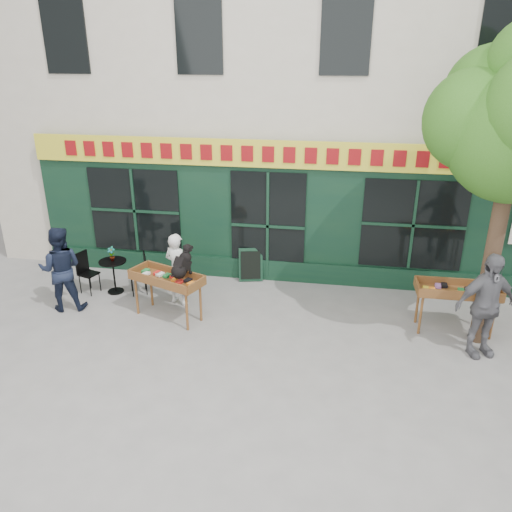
# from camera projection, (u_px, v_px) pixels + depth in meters

# --- Properties ---
(ground) EXTENTS (80.00, 80.00, 0.00)m
(ground) POSITION_uv_depth(u_px,v_px,m) (250.00, 328.00, 9.83)
(ground) COLOR slate
(ground) RESTS_ON ground
(building) EXTENTS (14.00, 7.26, 10.00)m
(building) POSITION_uv_depth(u_px,v_px,m) (289.00, 55.00, 13.41)
(building) COLOR beige
(building) RESTS_ON ground
(book_cart_center) EXTENTS (1.62, 1.12, 0.99)m
(book_cart_center) POSITION_uv_depth(u_px,v_px,m) (167.00, 281.00, 9.93)
(book_cart_center) COLOR brown
(book_cart_center) RESTS_ON ground
(dog) EXTENTS (0.53, 0.68, 0.60)m
(dog) POSITION_uv_depth(u_px,v_px,m) (182.00, 261.00, 9.65)
(dog) COLOR black
(dog) RESTS_ON book_cart_center
(woman) EXTENTS (0.67, 0.56, 1.58)m
(woman) POSITION_uv_depth(u_px,v_px,m) (177.00, 269.00, 10.54)
(woman) COLOR silver
(woman) RESTS_ON ground
(book_cart_right) EXTENTS (1.51, 0.64, 0.99)m
(book_cart_right) POSITION_uv_depth(u_px,v_px,m) (457.00, 293.00, 9.43)
(book_cart_right) COLOR brown
(book_cart_right) RESTS_ON ground
(man_right) EXTENTS (1.22, 0.84, 1.93)m
(man_right) POSITION_uv_depth(u_px,v_px,m) (485.00, 305.00, 8.65)
(man_right) COLOR #5B5B60
(man_right) RESTS_ON ground
(bistro_table) EXTENTS (0.60, 0.60, 0.76)m
(bistro_table) POSITION_uv_depth(u_px,v_px,m) (113.00, 270.00, 11.11)
(bistro_table) COLOR black
(bistro_table) RESTS_ON ground
(bistro_chair_left) EXTENTS (0.46, 0.45, 0.95)m
(bistro_chair_left) POSITION_uv_depth(u_px,v_px,m) (85.00, 269.00, 11.13)
(bistro_chair_left) COLOR black
(bistro_chair_left) RESTS_ON ground
(bistro_chair_right) EXTENTS (0.49, 0.49, 0.95)m
(bistro_chair_right) POSITION_uv_depth(u_px,v_px,m) (142.00, 270.00, 11.09)
(bistro_chair_right) COLOR black
(bistro_chair_right) RESTS_ON ground
(potted_plant) EXTENTS (0.18, 0.13, 0.33)m
(potted_plant) POSITION_uv_depth(u_px,v_px,m) (112.00, 254.00, 10.96)
(potted_plant) COLOR gray
(potted_plant) RESTS_ON bistro_table
(man_left) EXTENTS (1.04, 0.92, 1.81)m
(man_left) POSITION_uv_depth(u_px,v_px,m) (61.00, 269.00, 10.26)
(man_left) COLOR black
(man_left) RESTS_ON ground
(chalkboard) EXTENTS (0.59, 0.30, 0.79)m
(chalkboard) POSITION_uv_depth(u_px,v_px,m) (251.00, 265.00, 11.74)
(chalkboard) COLOR black
(chalkboard) RESTS_ON ground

